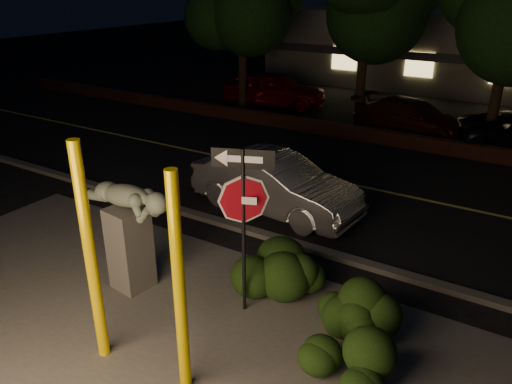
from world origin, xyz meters
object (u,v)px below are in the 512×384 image
Objects in this scene: yellow_pole_left at (90,257)px; signpost at (243,200)px; sculpture at (128,224)px; yellow_pole_right at (179,289)px; parked_car_red at (275,89)px; silver_sedan at (275,184)px; parked_car_darkred at (413,118)px.

yellow_pole_left reaches higher than signpost.
yellow_pole_right is at bearing -23.84° from sculpture.
sculpture is 0.47× the size of parked_car_red.
signpost reaches higher than sculpture.
yellow_pole_right is 6.34m from silver_sedan.
parked_car_red reaches higher than silver_sedan.
yellow_pole_left is 1.60× the size of sculpture.
yellow_pole_right reaches higher than sculpture.
yellow_pole_right reaches higher than signpost.
parked_car_red is (-7.67, 15.96, -0.90)m from yellow_pole_right.
sculpture is 4.55m from silver_sedan.
silver_sedan is at bearing 90.22° from signpost.
sculpture is 0.49× the size of parked_car_darkred.
sculpture reaches higher than silver_sedan.
parked_car_darkred is (0.66, 14.85, -1.12)m from yellow_pole_left.
yellow_pole_right is 14.77m from parked_car_darkred.
parked_car_red is (-5.18, 14.47, -0.57)m from sculpture.
parked_car_red is at bearing 110.81° from yellow_pole_left.
yellow_pole_left reaches higher than sculpture.
parked_car_darkred is (-0.89, 14.70, -1.04)m from yellow_pole_right.
silver_sedan is 0.95× the size of parked_car_red.
yellow_pole_right is 0.72× the size of parked_car_red.
signpost is at bearing -166.80° from parked_car_red.
signpost is 12.79m from parked_car_darkred.
yellow_pole_right is 0.75× the size of parked_car_darkred.
signpost is at bearing -152.08° from silver_sedan.
yellow_pole_left is 1.94m from sculpture.
yellow_pole_right is 0.76× the size of silver_sedan.
parked_car_red reaches higher than parked_car_darkred.
parked_car_red is (-6.12, 16.11, -0.98)m from yellow_pole_left.
sculpture is (-0.94, 1.64, -0.41)m from yellow_pole_left.
yellow_pole_left is 6.21m from silver_sedan.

